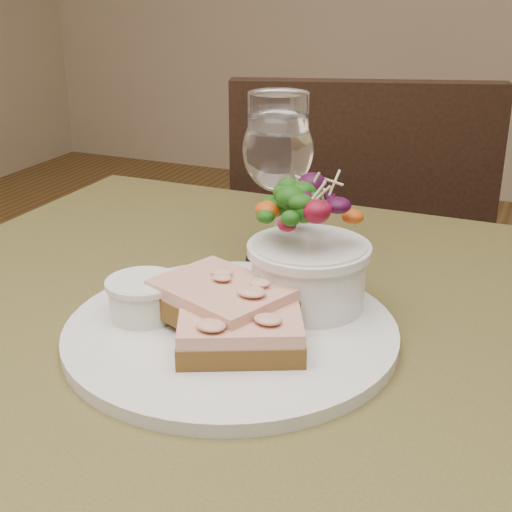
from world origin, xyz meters
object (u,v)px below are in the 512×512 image
at_px(sandwich_back, 221,301).
at_px(wine_glass, 278,155).
at_px(salad_bowl, 309,246).
at_px(ramekin, 143,296).
at_px(cafe_table, 236,422).
at_px(sandwich_front, 240,332).
at_px(dinner_plate, 231,331).
at_px(chair_far, 346,370).

xyz_separation_m(sandwich_back, wine_glass, (-0.02, 0.18, 0.09)).
xyz_separation_m(salad_bowl, wine_glass, (-0.08, 0.11, 0.05)).
distance_m(ramekin, wine_glass, 0.22).
bearing_deg(ramekin, cafe_table, 19.55).
height_order(sandwich_front, sandwich_back, sandwich_back).
distance_m(dinner_plate, sandwich_back, 0.03).
height_order(dinner_plate, ramekin, ramekin).
bearing_deg(ramekin, dinner_plate, 9.53).
bearing_deg(sandwich_back, wine_glass, 117.34).
bearing_deg(wine_glass, sandwich_back, -83.84).
bearing_deg(dinner_plate, ramekin, -170.47).
relative_size(cafe_table, sandwich_back, 5.89).
height_order(dinner_plate, sandwich_front, sandwich_front).
distance_m(chair_far, ramekin, 0.88).
bearing_deg(chair_far, wine_glass, 77.97).
xyz_separation_m(cafe_table, dinner_plate, (0.00, -0.01, 0.11)).
xyz_separation_m(dinner_plate, sandwich_back, (-0.01, -0.00, 0.03)).
relative_size(sandwich_front, wine_glass, 0.72).
bearing_deg(sandwich_front, ramekin, 144.49).
relative_size(ramekin, wine_glass, 0.36).
bearing_deg(chair_far, sandwich_back, 78.02).
bearing_deg(ramekin, sandwich_back, 8.35).
height_order(chair_far, ramekin, chair_far).
bearing_deg(wine_glass, chair_far, 95.95).
distance_m(chair_far, sandwich_front, 0.90).
height_order(cafe_table, chair_far, chair_far).
height_order(chair_far, sandwich_back, chair_far).
distance_m(sandwich_front, ramekin, 0.11).
distance_m(sandwich_back, ramekin, 0.07).
xyz_separation_m(chair_far, sandwich_front, (0.11, -0.75, 0.48)).
relative_size(chair_far, sandwich_front, 7.11).
distance_m(chair_far, sandwich_back, 0.88).
xyz_separation_m(chair_far, wine_glass, (0.06, -0.54, 0.58)).
distance_m(cafe_table, ramekin, 0.16).
xyz_separation_m(cafe_table, sandwich_front, (0.03, -0.05, 0.13)).
distance_m(cafe_table, wine_glass, 0.28).
xyz_separation_m(ramekin, salad_bowl, (0.13, 0.08, 0.04)).
xyz_separation_m(sandwich_back, salad_bowl, (0.06, 0.07, 0.04)).
distance_m(sandwich_front, salad_bowl, 0.11).
relative_size(sandwich_front, sandwich_back, 0.93).
distance_m(dinner_plate, sandwich_front, 0.05).
relative_size(sandwich_front, salad_bowl, 1.00).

